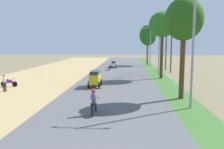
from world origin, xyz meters
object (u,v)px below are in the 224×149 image
at_px(car_hatchback_white, 114,64).
at_px(utility_pole_near, 172,40).
at_px(median_tree_second, 162,25).
at_px(motorbike_foreground_rider, 94,102).
at_px(motorbike_ahead_second, 110,67).
at_px(pedestrian_on_shoulder, 4,82).
at_px(utility_pole_far, 166,44).
at_px(streetlamp_farthest, 147,43).
at_px(streetlamp_far, 150,44).
at_px(streetlamp_mid, 159,44).
at_px(streetlamp_near, 193,40).
at_px(parked_motorbike_fourth, 9,82).
at_px(car_van_yellow, 95,78).
at_px(median_tree_third, 148,35).
at_px(median_tree_nearest, 184,20).

bearing_deg(car_hatchback_white, utility_pole_near, -35.49).
bearing_deg(median_tree_second, motorbike_foreground_rider, -111.89).
bearing_deg(motorbike_ahead_second, pedestrian_on_shoulder, -114.27).
xyz_separation_m(utility_pole_far, car_hatchback_white, (-9.13, 3.53, -3.82)).
bearing_deg(car_hatchback_white, streetlamp_farthest, 58.90).
distance_m(streetlamp_far, utility_pole_near, 9.74).
bearing_deg(streetlamp_mid, streetlamp_near, -90.00).
height_order(parked_motorbike_fourth, utility_pole_far, utility_pole_far).
distance_m(streetlamp_far, streetlamp_farthest, 9.02).
xyz_separation_m(median_tree_second, streetlamp_far, (0.04, 15.85, -2.39)).
height_order(streetlamp_farthest, car_hatchback_white, streetlamp_farthest).
distance_m(pedestrian_on_shoulder, streetlamp_mid, 20.68).
relative_size(streetlamp_far, motorbike_foreground_rider, 4.29).
relative_size(median_tree_second, motorbike_foreground_rider, 4.76).
bearing_deg(streetlamp_near, car_van_yellow, 136.01).
height_order(utility_pole_far, car_van_yellow, utility_pole_far).
bearing_deg(motorbike_ahead_second, streetlamp_far, 42.09).
xyz_separation_m(car_van_yellow, motorbike_ahead_second, (0.25, 15.82, -0.45)).
bearing_deg(utility_pole_far, motorbike_ahead_second, -176.62).
bearing_deg(utility_pole_far, median_tree_third, 103.49).
bearing_deg(median_tree_second, median_tree_nearest, -89.83).
distance_m(median_tree_nearest, car_hatchback_white, 26.14).
bearing_deg(motorbike_ahead_second, utility_pole_far, 3.38).
bearing_deg(utility_pole_near, median_tree_second, -110.40).
distance_m(median_tree_third, streetlamp_far, 3.79).
distance_m(parked_motorbike_fourth, streetlamp_mid, 20.06).
height_order(pedestrian_on_shoulder, streetlamp_near, streetlamp_near).
bearing_deg(pedestrian_on_shoulder, utility_pole_near, 41.30).
bearing_deg(streetlamp_far, parked_motorbike_fourth, -126.03).
bearing_deg(car_van_yellow, car_hatchback_white, 87.98).
height_order(parked_motorbike_fourth, median_tree_third, median_tree_third).
xyz_separation_m(median_tree_second, utility_pole_far, (2.10, 9.62, -2.34)).
relative_size(pedestrian_on_shoulder, motorbike_foreground_rider, 0.90).
xyz_separation_m(median_tree_nearest, streetlamp_near, (0.01, -2.88, -1.60)).
bearing_deg(median_tree_second, streetlamp_farthest, 89.90).
bearing_deg(utility_pole_near, utility_pole_far, 95.19).
xyz_separation_m(streetlamp_farthest, motorbike_ahead_second, (-7.53, -15.83, -4.11)).
relative_size(median_tree_third, motorbike_ahead_second, 4.70).
height_order(parked_motorbike_fourth, pedestrian_on_shoulder, pedestrian_on_shoulder).
bearing_deg(streetlamp_near, pedestrian_on_shoulder, 163.93).
bearing_deg(streetlamp_near, median_tree_nearest, 90.17).
distance_m(utility_pole_far, motorbike_ahead_second, 10.40).
distance_m(streetlamp_mid, streetlamp_farthest, 21.91).
distance_m(median_tree_second, car_hatchback_white, 16.13).
xyz_separation_m(median_tree_second, median_tree_third, (-0.19, 19.17, -0.57)).
bearing_deg(streetlamp_far, median_tree_third, 94.02).
xyz_separation_m(parked_motorbike_fourth, car_van_yellow, (9.03, 0.49, 0.47)).
bearing_deg(car_van_yellow, pedestrian_on_shoulder, -160.48).
distance_m(median_tree_nearest, streetlamp_mid, 14.48).
relative_size(streetlamp_mid, car_hatchback_white, 3.83).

